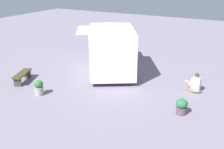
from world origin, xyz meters
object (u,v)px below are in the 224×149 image
person_customer (195,85)px  planter_flowering_far (182,106)px  food_truck (111,51)px  planter_flowering_near (39,88)px  plaza_bench (22,75)px

person_customer → planter_flowering_far: person_customer is taller
food_truck → planter_flowering_far: 5.46m
food_truck → person_customer: (-0.59, -4.52, -0.79)m
planter_flowering_near → planter_flowering_far: 5.92m
person_customer → plaza_bench: 7.98m
person_customer → planter_flowering_near: size_ratio=1.31×
person_customer → planter_flowering_near: bearing=121.6°
food_truck → planter_flowering_near: 4.38m
person_customer → plaza_bench: size_ratio=0.59×
food_truck → person_customer: 4.63m
food_truck → planter_flowering_far: food_truck is taller
person_customer → plaza_bench: (-2.79, 7.48, 0.01)m
person_customer → planter_flowering_far: (-2.31, -0.04, -0.01)m
person_customer → plaza_bench: bearing=110.4°
food_truck → plaza_bench: food_truck is taller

